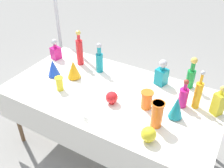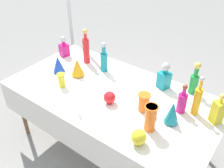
% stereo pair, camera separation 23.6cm
% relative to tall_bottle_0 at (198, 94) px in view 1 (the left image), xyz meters
% --- Properties ---
extents(ground_plane, '(40.00, 40.00, 0.00)m').
position_rel_tall_bottle_0_xyz_m(ground_plane, '(-0.76, -0.19, -0.91)').
color(ground_plane, gray).
extents(display_table, '(2.09, 1.11, 0.76)m').
position_rel_tall_bottle_0_xyz_m(display_table, '(-0.76, -0.22, -0.20)').
color(display_table, white).
rests_on(display_table, ground).
extents(tall_bottle_0, '(0.07, 0.07, 0.38)m').
position_rel_tall_bottle_0_xyz_m(tall_bottle_0, '(0.00, 0.00, 0.00)').
color(tall_bottle_0, orange).
rests_on(tall_bottle_0, display_table).
extents(tall_bottle_1, '(0.08, 0.08, 0.34)m').
position_rel_tall_bottle_0_xyz_m(tall_bottle_1, '(-0.14, 0.28, -0.00)').
color(tall_bottle_1, '#198C38').
rests_on(tall_bottle_1, display_table).
extents(tall_bottle_2, '(0.07, 0.07, 0.41)m').
position_rel_tall_bottle_0_xyz_m(tall_bottle_2, '(-1.35, 0.12, 0.03)').
color(tall_bottle_2, red).
rests_on(tall_bottle_2, display_table).
extents(tall_bottle_3, '(0.08, 0.08, 0.34)m').
position_rel_tall_bottle_0_xyz_m(tall_bottle_3, '(-1.07, 0.09, -0.00)').
color(tall_bottle_3, teal).
rests_on(tall_bottle_3, display_table).
extents(tall_bottle_4, '(0.08, 0.08, 0.28)m').
position_rel_tall_bottle_0_xyz_m(tall_bottle_4, '(-0.11, -0.04, -0.04)').
color(tall_bottle_4, '#C61972').
rests_on(tall_bottle_4, display_table).
extents(square_decanter_0, '(0.13, 0.13, 0.28)m').
position_rel_tall_bottle_0_xyz_m(square_decanter_0, '(-0.40, 0.19, -0.02)').
color(square_decanter_0, teal).
rests_on(square_decanter_0, display_table).
extents(square_decanter_1, '(0.12, 0.12, 0.25)m').
position_rel_tall_bottle_0_xyz_m(square_decanter_1, '(-1.68, 0.08, -0.04)').
color(square_decanter_1, '#C61972').
rests_on(square_decanter_1, display_table).
extents(square_decanter_2, '(0.12, 0.12, 0.29)m').
position_rel_tall_bottle_0_xyz_m(square_decanter_2, '(0.18, 0.00, -0.03)').
color(square_decanter_2, yellow).
rests_on(square_decanter_2, display_table).
extents(slender_vase_0, '(0.08, 0.08, 0.14)m').
position_rel_tall_bottle_0_xyz_m(slender_vase_0, '(-1.23, -0.40, -0.07)').
color(slender_vase_0, yellow).
rests_on(slender_vase_0, display_table).
extents(slender_vase_1, '(0.11, 0.11, 0.24)m').
position_rel_tall_bottle_0_xyz_m(slender_vase_1, '(-0.22, -0.40, -0.02)').
color(slender_vase_1, orange).
rests_on(slender_vase_1, display_table).
extents(slender_vase_2, '(0.11, 0.11, 0.17)m').
position_rel_tall_bottle_0_xyz_m(slender_vase_2, '(-0.38, -0.23, -0.05)').
color(slender_vase_2, orange).
rests_on(slender_vase_2, display_table).
extents(fluted_vase_0, '(0.13, 0.13, 0.19)m').
position_rel_tall_bottle_0_xyz_m(fluted_vase_0, '(-1.45, -0.23, -0.05)').
color(fluted_vase_0, blue).
rests_on(fluted_vase_0, display_table).
extents(fluted_vase_1, '(0.12, 0.12, 0.21)m').
position_rel_tall_bottle_0_xyz_m(fluted_vase_1, '(-0.11, -0.23, -0.04)').
color(fluted_vase_1, teal).
rests_on(fluted_vase_1, display_table).
extents(fluted_vase_2, '(0.14, 0.14, 0.20)m').
position_rel_tall_bottle_0_xyz_m(fluted_vase_2, '(-1.24, -0.16, -0.04)').
color(fluted_vase_2, orange).
rests_on(fluted_vase_2, display_table).
extents(round_bowl_0, '(0.11, 0.11, 0.12)m').
position_rel_tall_bottle_0_xyz_m(round_bowl_0, '(-0.68, -0.33, -0.08)').
color(round_bowl_0, red).
rests_on(round_bowl_0, display_table).
extents(round_bowl_1, '(0.12, 0.12, 0.13)m').
position_rel_tall_bottle_0_xyz_m(round_bowl_1, '(-0.21, -0.59, -0.08)').
color(round_bowl_1, yellow).
rests_on(round_bowl_1, display_table).
extents(price_tag_left, '(0.05, 0.02, 0.05)m').
position_rel_tall_bottle_0_xyz_m(price_tag_left, '(-0.74, -0.65, -0.12)').
color(price_tag_left, white).
rests_on(price_tag_left, display_table).
extents(cardboard_box_behind_left, '(0.57, 0.52, 0.41)m').
position_rel_tall_bottle_0_xyz_m(cardboard_box_behind_left, '(-0.49, 0.74, -0.74)').
color(cardboard_box_behind_left, tan).
rests_on(cardboard_box_behind_left, ground).
extents(canopy_pole, '(0.18, 0.18, 2.38)m').
position_rel_tall_bottle_0_xyz_m(canopy_pole, '(-2.01, 0.54, 0.03)').
color(canopy_pole, silver).
rests_on(canopy_pole, ground).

